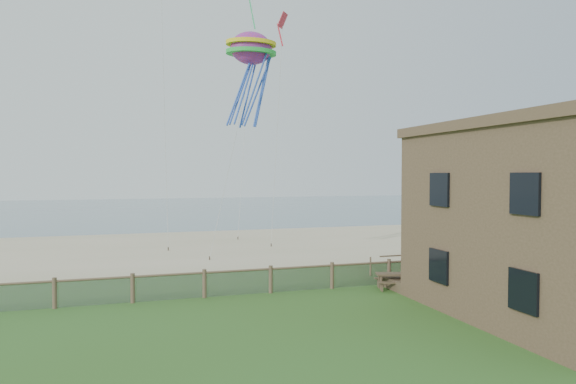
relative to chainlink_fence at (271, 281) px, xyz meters
name	(u,v)px	position (x,y,z in m)	size (l,w,h in m)	color
ground	(317,332)	(0.00, -6.00, -0.55)	(160.00, 160.00, 0.00)	#375B1F
sand_beach	(214,246)	(0.00, 16.00, -0.55)	(72.00, 20.00, 0.02)	tan
ocean	(169,208)	(0.00, 60.00, -0.55)	(160.00, 68.00, 0.02)	slate
chainlink_fence	(271,281)	(0.00, 0.00, 0.00)	(36.20, 0.20, 1.25)	brown
motel_deck	(521,275)	(13.00, -1.00, -0.30)	(15.00, 2.00, 0.50)	brown
picnic_table	(394,282)	(5.71, -1.00, -0.20)	(1.65, 1.25, 0.70)	brown
octopus_kite	(251,76)	(0.71, 6.71, 10.53)	(2.94, 2.08, 6.06)	red
kite_red	(283,27)	(3.70, 10.36, 14.56)	(1.01, 0.70, 1.86)	red
kite_green	(253,2)	(2.87, 15.07, 17.61)	(1.11, 0.70, 2.84)	#31B967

